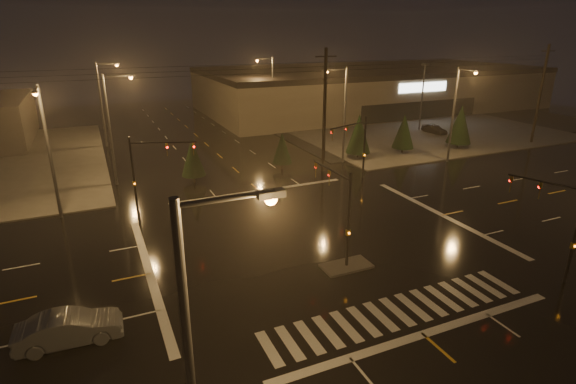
% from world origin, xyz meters
% --- Properties ---
extents(ground, '(140.00, 140.00, 0.00)m').
position_xyz_m(ground, '(0.00, 0.00, 0.00)').
color(ground, black).
rests_on(ground, ground).
extents(sidewalk_ne, '(36.00, 36.00, 0.12)m').
position_xyz_m(sidewalk_ne, '(30.00, 30.00, 0.06)').
color(sidewalk_ne, '#413F3A').
rests_on(sidewalk_ne, ground).
extents(median_island, '(3.00, 1.60, 0.15)m').
position_xyz_m(median_island, '(0.00, -4.00, 0.07)').
color(median_island, '#413F3A').
rests_on(median_island, ground).
extents(crosswalk, '(15.00, 2.60, 0.01)m').
position_xyz_m(crosswalk, '(0.00, -9.00, 0.01)').
color(crosswalk, beige).
rests_on(crosswalk, ground).
extents(stop_bar_near, '(16.00, 0.50, 0.01)m').
position_xyz_m(stop_bar_near, '(0.00, -11.00, 0.01)').
color(stop_bar_near, beige).
rests_on(stop_bar_near, ground).
extents(stop_bar_far, '(16.00, 0.50, 0.01)m').
position_xyz_m(stop_bar_far, '(0.00, 11.00, 0.01)').
color(stop_bar_far, beige).
rests_on(stop_bar_far, ground).
extents(parking_lot, '(50.00, 24.00, 0.08)m').
position_xyz_m(parking_lot, '(35.00, 28.00, 0.04)').
color(parking_lot, black).
rests_on(parking_lot, ground).
extents(retail_building, '(60.20, 28.30, 7.20)m').
position_xyz_m(retail_building, '(35.00, 45.99, 3.84)').
color(retail_building, '#695C4B').
rests_on(retail_building, ground).
extents(signal_mast_median, '(0.25, 4.59, 6.00)m').
position_xyz_m(signal_mast_median, '(0.00, -3.07, 3.75)').
color(signal_mast_median, black).
rests_on(signal_mast_median, ground).
extents(signal_mast_ne, '(4.84, 1.86, 6.00)m').
position_xyz_m(signal_mast_ne, '(9.50, 10.14, 3.79)').
color(signal_mast_ne, black).
rests_on(signal_mast_ne, ground).
extents(signal_mast_nw, '(4.84, 1.86, 6.00)m').
position_xyz_m(signal_mast_nw, '(-9.50, 10.14, 3.79)').
color(signal_mast_nw, black).
rests_on(signal_mast_nw, ground).
extents(signal_mast_se, '(1.55, 3.87, 6.00)m').
position_xyz_m(signal_mast_se, '(10.23, -9.75, 3.71)').
color(signal_mast_se, black).
rests_on(signal_mast_se, ground).
extents(streetlight_0, '(2.77, 0.32, 10.00)m').
position_xyz_m(streetlight_0, '(-11.18, -15.00, 5.80)').
color(streetlight_0, '#38383A').
rests_on(streetlight_0, ground).
extents(streetlight_1, '(2.77, 0.32, 10.00)m').
position_xyz_m(streetlight_1, '(-11.18, 18.00, 5.80)').
color(streetlight_1, '#38383A').
rests_on(streetlight_1, ground).
extents(streetlight_2, '(2.77, 0.32, 10.00)m').
position_xyz_m(streetlight_2, '(-11.18, 34.00, 5.80)').
color(streetlight_2, '#38383A').
rests_on(streetlight_2, ground).
extents(streetlight_3, '(2.77, 0.32, 10.00)m').
position_xyz_m(streetlight_3, '(11.18, 16.00, 5.80)').
color(streetlight_3, '#38383A').
rests_on(streetlight_3, ground).
extents(streetlight_4, '(2.77, 0.32, 10.00)m').
position_xyz_m(streetlight_4, '(11.18, 36.00, 5.80)').
color(streetlight_4, '#38383A').
rests_on(streetlight_4, ground).
extents(streetlight_5, '(0.32, 2.77, 10.00)m').
position_xyz_m(streetlight_5, '(-16.00, 11.18, 5.80)').
color(streetlight_5, '#38383A').
rests_on(streetlight_5, ground).
extents(streetlight_6, '(0.32, 2.77, 10.00)m').
position_xyz_m(streetlight_6, '(22.00, 11.18, 5.80)').
color(streetlight_6, '#38383A').
rests_on(streetlight_6, ground).
extents(utility_pole_1, '(2.20, 0.32, 12.00)m').
position_xyz_m(utility_pole_1, '(8.00, 14.00, 6.13)').
color(utility_pole_1, black).
rests_on(utility_pole_1, ground).
extents(utility_pole_2, '(2.20, 0.32, 12.00)m').
position_xyz_m(utility_pole_2, '(38.00, 14.00, 6.13)').
color(utility_pole_2, black).
rests_on(utility_pole_2, ground).
extents(conifer_0, '(2.71, 2.71, 4.94)m').
position_xyz_m(conifer_0, '(13.83, 16.71, 2.82)').
color(conifer_0, black).
rests_on(conifer_0, ground).
extents(conifer_1, '(2.50, 2.50, 4.61)m').
position_xyz_m(conifer_1, '(19.70, 16.42, 2.65)').
color(conifer_1, black).
rests_on(conifer_1, ground).
extents(conifer_2, '(2.90, 2.90, 5.24)m').
position_xyz_m(conifer_2, '(27.37, 15.68, 2.97)').
color(conifer_2, black).
rests_on(conifer_2, ground).
extents(conifer_3, '(2.23, 2.23, 4.19)m').
position_xyz_m(conifer_3, '(-4.77, 15.76, 2.44)').
color(conifer_3, black).
rests_on(conifer_3, ground).
extents(conifer_4, '(2.01, 2.01, 3.84)m').
position_xyz_m(conifer_4, '(4.46, 16.25, 2.27)').
color(conifer_4, black).
rests_on(conifer_4, ground).
extents(car_parked, '(1.76, 4.00, 1.34)m').
position_xyz_m(car_parked, '(30.46, 23.37, 0.67)').
color(car_parked, black).
rests_on(car_parked, ground).
extents(car_crossing, '(4.63, 1.77, 1.51)m').
position_xyz_m(car_crossing, '(-15.14, -4.90, 0.75)').
color(car_crossing, slate).
rests_on(car_crossing, ground).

